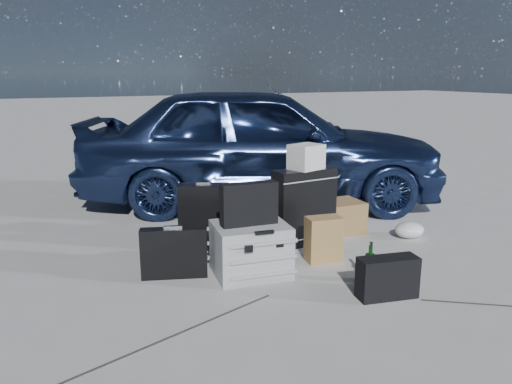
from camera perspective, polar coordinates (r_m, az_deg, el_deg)
ground at (r=4.03m, az=8.42°, el=-8.65°), size 60.00×60.00×0.00m
car at (r=5.82m, az=0.57°, el=5.50°), size 4.42×3.16×1.40m
pelican_case at (r=3.82m, az=-0.62°, el=-6.56°), size 0.60×0.52×0.40m
laptop_bag at (r=3.70m, az=-0.79°, el=-1.37°), size 0.43×0.14×0.32m
briefcase at (r=3.82m, az=-9.36°, el=-6.88°), size 0.50×0.26×0.38m
suitcase_left at (r=4.36m, az=-5.96°, el=-2.83°), size 0.47×0.31×0.58m
suitcase_right at (r=4.47m, az=5.50°, el=-1.70°), size 0.58×0.25×0.68m
white_carton at (r=4.38m, az=5.75°, el=4.02°), size 0.32×0.29×0.22m
duffel_bag at (r=4.78m, az=-0.27°, el=-2.74°), size 0.69×0.31×0.34m
flat_box_white at (r=4.72m, az=-0.06°, el=-0.36°), size 0.49×0.43×0.07m
flat_box_black at (r=4.68m, az=-0.18°, el=0.36°), size 0.33×0.28×0.06m
kraft_bag at (r=4.12m, az=7.71°, el=-5.36°), size 0.30×0.21×0.37m
cardboard_box at (r=4.90m, az=9.55°, el=-2.77°), size 0.42×0.38×0.30m
plastic_bag at (r=4.89m, az=17.13°, el=-4.16°), size 0.31×0.28×0.15m
messenger_bag at (r=3.57m, az=14.79°, el=-9.43°), size 0.44×0.23×0.29m
green_bottle at (r=3.79m, az=12.89°, el=-7.92°), size 0.07×0.07×0.29m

